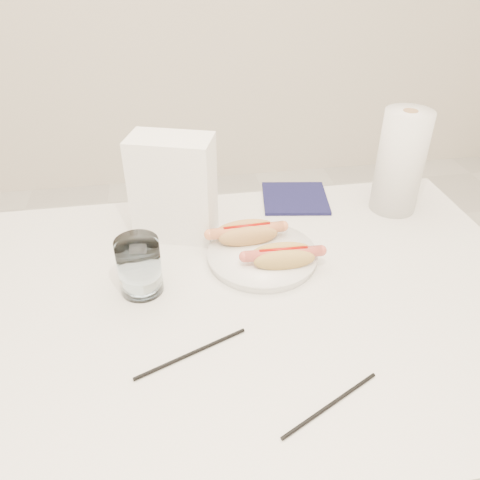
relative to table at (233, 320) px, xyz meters
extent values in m
cube|color=silver|center=(0.00, 0.00, 0.04)|extent=(1.20, 0.80, 0.04)
cylinder|color=silver|center=(-0.54, 0.34, -0.34)|extent=(0.04, 0.04, 0.71)
cylinder|color=silver|center=(0.54, 0.34, -0.34)|extent=(0.04, 0.04, 0.71)
cylinder|color=white|center=(0.08, 0.10, 0.07)|extent=(0.25, 0.25, 0.02)
ellipsoid|color=tan|center=(0.06, 0.14, 0.10)|extent=(0.13, 0.04, 0.04)
ellipsoid|color=tan|center=(0.05, 0.17, 0.10)|extent=(0.13, 0.04, 0.04)
ellipsoid|color=tan|center=(0.05, 0.15, 0.09)|extent=(0.12, 0.05, 0.02)
cylinder|color=#E98552|center=(0.05, 0.15, 0.10)|extent=(0.16, 0.03, 0.02)
cylinder|color=#990A05|center=(0.05, 0.15, 0.11)|extent=(0.10, 0.01, 0.01)
ellipsoid|color=tan|center=(0.11, 0.05, 0.10)|extent=(0.12, 0.04, 0.04)
ellipsoid|color=tan|center=(0.11, 0.08, 0.10)|extent=(0.12, 0.04, 0.04)
ellipsoid|color=tan|center=(0.11, 0.06, 0.09)|extent=(0.11, 0.05, 0.02)
cylinder|color=#CD5648|center=(0.11, 0.06, 0.10)|extent=(0.15, 0.03, 0.02)
cylinder|color=#990A05|center=(0.11, 0.06, 0.11)|extent=(0.10, 0.01, 0.01)
cylinder|color=white|center=(-0.17, 0.05, 0.12)|extent=(0.08, 0.08, 0.11)
cylinder|color=black|center=(-0.09, -0.13, 0.06)|extent=(0.19, 0.08, 0.01)
cylinder|color=black|center=(0.10, -0.26, 0.06)|extent=(0.17, 0.09, 0.01)
cube|color=white|center=(-0.09, 0.24, 0.17)|extent=(0.19, 0.14, 0.23)
cube|color=#111137|center=(0.21, 0.34, 0.06)|extent=(0.18, 0.18, 0.01)
cylinder|color=silver|center=(0.44, 0.26, 0.18)|extent=(0.13, 0.13, 0.24)
camera|label=1|loc=(-0.10, -0.68, 0.66)|focal=36.14mm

